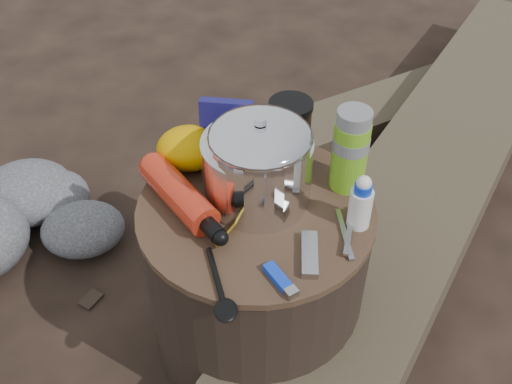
{
  "coord_description": "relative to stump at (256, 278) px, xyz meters",
  "views": [
    {
      "loc": [
        -0.07,
        -0.87,
        1.28
      ],
      "look_at": [
        0.0,
        0.0,
        0.48
      ],
      "focal_mm": 42.64,
      "sensor_mm": 36.0,
      "label": 1
    }
  ],
  "objects": [
    {
      "name": "ground",
      "position": [
        0.0,
        0.0,
        -0.22
      ],
      "size": [
        60.0,
        60.0,
        0.0
      ],
      "primitive_type": "plane",
      "color": "black",
      "rests_on": "ground"
    },
    {
      "name": "stump",
      "position": [
        0.0,
        0.0,
        0.0
      ],
      "size": [
        0.47,
        0.47,
        0.44
      ],
      "primitive_type": "cylinder",
      "color": "black",
      "rests_on": "ground"
    },
    {
      "name": "rock_ring",
      "position": [
        -0.61,
        0.1,
        -0.12
      ],
      "size": [
        0.46,
        1.01,
        0.2
      ],
      "primitive_type": null,
      "color": "#525257",
      "rests_on": "ground"
    },
    {
      "name": "log_main",
      "position": [
        0.6,
        0.52,
        -0.13
      ],
      "size": [
        1.49,
        1.89,
        0.17
      ],
      "primitive_type": "cube",
      "rotation": [
        0.0,
        0.0,
        -0.62
      ],
      "color": "#443A2A",
      "rests_on": "ground"
    },
    {
      "name": "log_small",
      "position": [
        0.63,
        0.91,
        -0.17
      ],
      "size": [
        1.13,
        0.67,
        0.1
      ],
      "primitive_type": "cube",
      "rotation": [
        0.0,
        0.0,
        -1.14
      ],
      "color": "#443A2A",
      "rests_on": "ground"
    },
    {
      "name": "foil_windscreen",
      "position": [
        0.01,
        0.04,
        0.28
      ],
      "size": [
        0.22,
        0.22,
        0.13
      ],
      "primitive_type": "cylinder",
      "color": "silver",
      "rests_on": "stump"
    },
    {
      "name": "camping_pot",
      "position": [
        0.01,
        0.02,
        0.31
      ],
      "size": [
        0.19,
        0.19,
        0.19
      ],
      "primitive_type": "cylinder",
      "color": "silver",
      "rests_on": "stump"
    },
    {
      "name": "fuel_bottle",
      "position": [
        -0.15,
        0.02,
        0.25
      ],
      "size": [
        0.19,
        0.26,
        0.06
      ],
      "primitive_type": null,
      "rotation": [
        0.0,
        0.0,
        0.55
      ],
      "color": "red",
      "rests_on": "stump"
    },
    {
      "name": "thermos",
      "position": [
        0.19,
        0.06,
        0.31
      ],
      "size": [
        0.07,
        0.07,
        0.18
      ],
      "primitive_type": "cylinder",
      "color": "#6CB11F",
      "rests_on": "stump"
    },
    {
      "name": "travel_mug",
      "position": [
        0.08,
        0.16,
        0.29
      ],
      "size": [
        0.09,
        0.09,
        0.13
      ],
      "primitive_type": "cylinder",
      "color": "black",
      "rests_on": "stump"
    },
    {
      "name": "stuff_sack",
      "position": [
        -0.13,
        0.14,
        0.26
      ],
      "size": [
        0.14,
        0.11,
        0.09
      ],
      "primitive_type": "ellipsoid",
      "color": "#DE9D00",
      "rests_on": "stump"
    },
    {
      "name": "food_pouch",
      "position": [
        -0.05,
        0.16,
        0.29
      ],
      "size": [
        0.11,
        0.05,
        0.14
      ],
      "primitive_type": "cube",
      "rotation": [
        0.0,
        0.0,
        -0.2
      ],
      "color": "#151356",
      "rests_on": "stump"
    },
    {
      "name": "lighter",
      "position": [
        0.02,
        -0.19,
        0.23
      ],
      "size": [
        0.06,
        0.08,
        0.02
      ],
      "primitive_type": "cube",
      "rotation": [
        0.0,
        0.0,
        0.49
      ],
      "color": "#0F36CB",
      "rests_on": "stump"
    },
    {
      "name": "multitool",
      "position": [
        0.09,
        -0.14,
        0.23
      ],
      "size": [
        0.04,
        0.11,
        0.01
      ],
      "primitive_type": "cube",
      "rotation": [
        0.0,
        0.0,
        -0.13
      ],
      "color": "#AEADB3",
      "rests_on": "stump"
    },
    {
      "name": "pot_grabber",
      "position": [
        0.16,
        -0.09,
        0.22
      ],
      "size": [
        0.05,
        0.14,
        0.01
      ],
      "primitive_type": null,
      "rotation": [
        0.0,
        0.0,
        -0.14
      ],
      "color": "#AEADB3",
      "rests_on": "stump"
    },
    {
      "name": "spork",
      "position": [
        -0.08,
        -0.18,
        0.23
      ],
      "size": [
        0.06,
        0.16,
        0.01
      ],
      "primitive_type": null,
      "rotation": [
        0.0,
        0.0,
        0.18
      ],
      "color": "black",
      "rests_on": "stump"
    },
    {
      "name": "squeeze_bottle",
      "position": [
        0.19,
        -0.06,
        0.27
      ],
      "size": [
        0.04,
        0.04,
        0.11
      ],
      "primitive_type": "cylinder",
      "color": "silver",
      "rests_on": "stump"
    }
  ]
}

